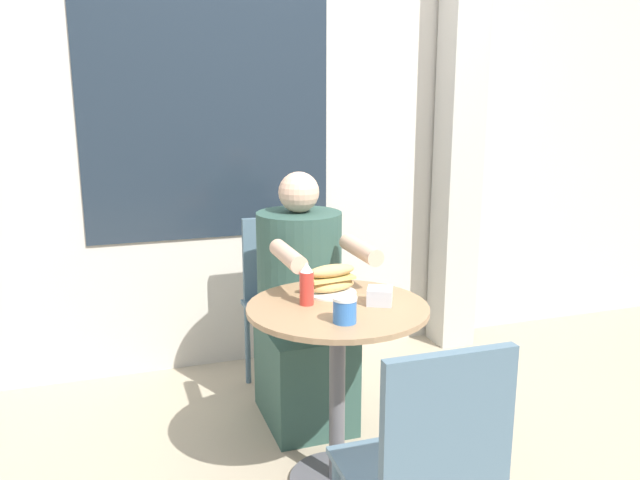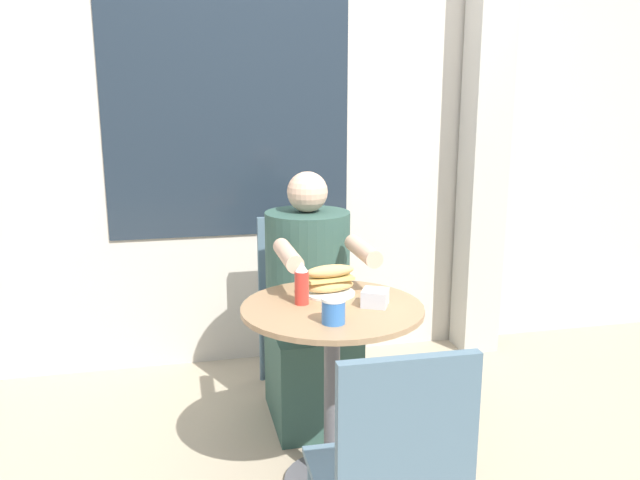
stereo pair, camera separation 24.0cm
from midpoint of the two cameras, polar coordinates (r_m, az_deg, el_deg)
The scene contains 10 objects.
storefront_wall at distance 3.41m, azimuth -2.18°, elevation 11.98°, with size 8.00×0.09×2.80m.
lattice_pillar at distance 3.66m, azimuth 16.65°, elevation 8.36°, with size 0.21×0.21×2.40m.
cafe_table at distance 2.34m, azimuth 4.10°, elevation -10.60°, with size 0.66×0.66×0.72m.
diner_chair at distance 3.15m, azimuth -0.10°, elevation -4.34°, with size 0.38×0.38×0.87m.
seated_diner at distance 2.84m, azimuth 1.50°, elevation -7.04°, with size 0.38×0.69×1.14m.
empty_chair_across at distance 1.72m, azimuth 11.10°, elevation -20.14°, with size 0.39×0.39×0.87m.
sandwich_on_plate at distance 2.38m, azimuth 3.80°, elevation -3.82°, with size 0.20×0.19×0.12m.
drink_cup at distance 2.09m, azimuth 4.55°, elevation -6.48°, with size 0.08×0.08×0.09m.
napkin_box at distance 2.28m, azimuth 8.09°, elevation -5.30°, with size 0.12×0.12×0.06m.
condiment_bottle at distance 2.26m, azimuth 1.35°, elevation -4.07°, with size 0.05×0.05×0.16m.
Camera 2 is at (-0.52, -2.08, 1.45)m, focal length 35.00 mm.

